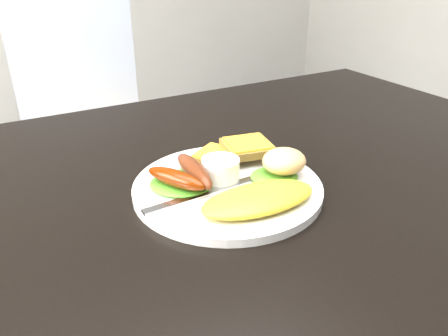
{
  "coord_description": "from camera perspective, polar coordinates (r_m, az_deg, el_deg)",
  "views": [
    {
      "loc": [
        -0.31,
        -0.51,
        1.05
      ],
      "look_at": [
        -0.05,
        -0.04,
        0.78
      ],
      "focal_mm": 35.0,
      "sensor_mm": 36.0,
      "label": 1
    }
  ],
  "objects": [
    {
      "name": "dining_table",
      "position": [
        0.68,
        1.82,
        -1.86
      ],
      "size": [
        1.2,
        0.8,
        0.04
      ],
      "primitive_type": "cube",
      "color": "black",
      "rests_on": "ground"
    },
    {
      "name": "dining_chair",
      "position": [
        1.61,
        -16.25,
        3.54
      ],
      "size": [
        0.48,
        0.48,
        0.05
      ],
      "primitive_type": "cube",
      "rotation": [
        0.0,
        0.0,
        -0.12
      ],
      "color": "tan",
      "rests_on": "ground"
    },
    {
      "name": "person",
      "position": [
        1.36,
        -21.86,
        14.6
      ],
      "size": [
        0.59,
        0.4,
        1.62
      ],
      "primitive_type": "imported",
      "rotation": [
        0.0,
        0.0,
        3.15
      ],
      "color": "navy",
      "rests_on": "ground"
    },
    {
      "name": "plate",
      "position": [
        0.61,
        0.46,
        -2.56
      ],
      "size": [
        0.26,
        0.26,
        0.01
      ],
      "primitive_type": "cylinder",
      "color": "white",
      "rests_on": "dining_table"
    },
    {
      "name": "lettuce_left",
      "position": [
        0.6,
        -5.45,
        -1.91
      ],
      "size": [
        0.12,
        0.11,
        0.01
      ],
      "primitive_type": "ellipsoid",
      "rotation": [
        0.0,
        0.0,
        -0.41
      ],
      "color": "#298E19",
      "rests_on": "plate"
    },
    {
      "name": "lettuce_right",
      "position": [
        0.62,
        6.57,
        -1.08
      ],
      "size": [
        0.08,
        0.08,
        0.01
      ],
      "primitive_type": "ellipsoid",
      "rotation": [
        0.0,
        0.0,
        -0.24
      ],
      "color": "#539726",
      "rests_on": "plate"
    },
    {
      "name": "omelette",
      "position": [
        0.55,
        4.56,
        -4.02
      ],
      "size": [
        0.16,
        0.08,
        0.02
      ],
      "primitive_type": "ellipsoid",
      "rotation": [
        0.0,
        0.0,
        -0.06
      ],
      "color": "gold",
      "rests_on": "plate"
    },
    {
      "name": "sausage_a",
      "position": [
        0.58,
        -6.27,
        -1.35
      ],
      "size": [
        0.07,
        0.09,
        0.02
      ],
      "primitive_type": "ellipsoid",
      "rotation": [
        0.0,
        0.0,
        0.49
      ],
      "color": "#642006",
      "rests_on": "lettuce_left"
    },
    {
      "name": "sausage_b",
      "position": [
        0.6,
        -3.92,
        -0.35
      ],
      "size": [
        0.03,
        0.11,
        0.03
      ],
      "primitive_type": "ellipsoid",
      "rotation": [
        0.0,
        0.0,
        -0.06
      ],
      "color": "#5C2512",
      "rests_on": "lettuce_left"
    },
    {
      "name": "ramekin",
      "position": [
        0.61,
        -0.46,
        -0.21
      ],
      "size": [
        0.07,
        0.07,
        0.03
      ],
      "primitive_type": "cylinder",
      "rotation": [
        0.0,
        0.0,
        0.4
      ],
      "color": "white",
      "rests_on": "plate"
    },
    {
      "name": "toast_a",
      "position": [
        0.67,
        -0.83,
        1.47
      ],
      "size": [
        0.09,
        0.09,
        0.01
      ],
      "primitive_type": "cube",
      "rotation": [
        0.0,
        0.0,
        0.55
      ],
      "color": "#99571D",
      "rests_on": "plate"
    },
    {
      "name": "toast_b",
      "position": [
        0.67,
        3.14,
        2.72
      ],
      "size": [
        0.08,
        0.08,
        0.01
      ],
      "primitive_type": "cube",
      "rotation": [
        0.0,
        0.0,
        -0.19
      ],
      "color": "brown",
      "rests_on": "toast_a"
    },
    {
      "name": "potato_salad",
      "position": [
        0.62,
        7.86,
        0.91
      ],
      "size": [
        0.07,
        0.07,
        0.03
      ],
      "primitive_type": "ellipsoid",
      "rotation": [
        0.0,
        0.0,
        0.15
      ],
      "color": "beige",
      "rests_on": "lettuce_right"
    },
    {
      "name": "fork",
      "position": [
        0.58,
        -3.02,
        -3.55
      ],
      "size": [
        0.16,
        0.02,
        0.0
      ],
      "primitive_type": "cube",
      "rotation": [
        0.0,
        0.0,
        0.05
      ],
      "color": "#ADAFB7",
      "rests_on": "plate"
    }
  ]
}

